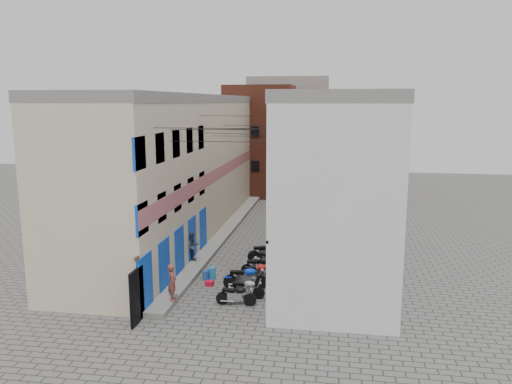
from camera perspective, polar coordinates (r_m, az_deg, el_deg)
The scene contains 21 objects.
ground at distance 20.36m, azimuth -6.10°, elevation -14.65°, with size 90.00×90.00×0.00m, color #5E5C58.
plinth at distance 32.68m, azimuth -3.58°, elevation -4.69°, with size 0.90×26.00×0.25m, color slate.
building_left at distance 32.56m, azimuth -8.73°, elevation 3.00°, with size 5.10×27.00×9.00m.
building_right at distance 31.04m, azimuth 9.14°, elevation 2.65°, with size 5.94×26.00×9.00m.
building_far_brick_left at distance 46.45m, azimuth 0.52°, elevation 5.90°, with size 6.00×6.00×10.00m, color brown.
building_far_brick_right at distance 48.04m, azimuth 6.81°, elevation 4.78°, with size 5.00×6.00×8.00m, color brown.
building_far_concrete at distance 52.11m, azimuth 3.72°, elevation 6.91°, with size 8.00×5.00×11.00m, color slate.
far_shopfront at distance 43.89m, azimuth 2.54°, elevation 0.63°, with size 2.00×0.30×2.40m, color black.
overhead_wires at distance 25.95m, azimuth -1.93°, elevation 7.11°, with size 5.80×13.02×1.32m.
motorcycle_a at distance 21.66m, azimuth -2.30°, elevation -11.57°, with size 0.55×1.74×1.01m, color black, non-canonical shape.
motorcycle_b at distance 22.39m, azimuth -1.18°, elevation -10.85°, with size 0.54×1.70×0.98m, color #A7A8AC, non-canonical shape.
motorcycle_c at distance 23.42m, azimuth -1.22°, elevation -9.59°, with size 0.66×2.08×1.20m, color #0C31B9, non-canonical shape.
motorcycle_d at distance 24.26m, azimuth 0.20°, elevation -9.04°, with size 0.58×1.85×1.07m, color red, non-canonical shape.
motorcycle_e at distance 25.09m, azimuth 0.48°, elevation -8.32°, with size 0.61×1.93×1.12m, color black, non-canonical shape.
motorcycle_f at distance 25.92m, azimuth 1.91°, elevation -7.59°, with size 0.66×2.10×1.21m, color silver, non-canonical shape.
motorcycle_g at distance 27.09m, azimuth 1.28°, elevation -6.77°, with size 0.68×2.14×1.24m, color black, non-canonical shape.
person_a at distance 21.70m, azimuth -9.54°, elevation -10.14°, with size 0.58×0.38×1.58m, color brown.
person_b at distance 26.61m, azimuth -7.26°, elevation -6.21°, with size 0.77×0.60×1.58m, color #303A49.
water_jug_near at distance 24.70m, azimuth -5.79°, elevation -9.46°, with size 0.31×0.31×0.48m, color #2054A3.
water_jug_far at distance 24.84m, azimuth -5.06°, elevation -9.22°, with size 0.37×0.37×0.57m, color #277EC7.
red_crate at distance 24.00m, azimuth -5.34°, elevation -10.36°, with size 0.38×0.28×0.24m, color red.
Camera 1 is at (5.01, -17.78, 8.57)m, focal length 35.00 mm.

